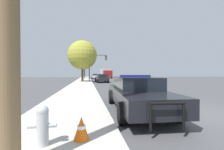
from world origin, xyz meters
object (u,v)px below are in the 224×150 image
car_background_midblock (102,78)px  traffic_light (96,62)px  tree_sidewalk_far (85,59)px  tree_sidewalk_mid (82,55)px  fire_hydrant (43,124)px  police_car (136,92)px  box_truck (106,73)px  traffic_cone (81,128)px  car_background_distant (95,76)px

car_background_midblock → traffic_light: bearing=98.6°
tree_sidewalk_far → tree_sidewalk_mid: 16.57m
fire_hydrant → car_background_midblock: bearing=81.4°
police_car → box_truck: 40.74m
police_car → box_truck: (3.75, 40.56, 0.82)m
car_background_midblock → traffic_cone: bearing=-100.8°
traffic_cone → police_car: bearing=51.8°
police_car → car_background_midblock: 18.85m
police_car → car_background_distant: bearing=-86.9°
police_car → car_background_distant: size_ratio=1.31×
car_background_distant → car_background_midblock: car_background_midblock is taller
traffic_cone → box_truck: bearing=82.2°
box_truck → tree_sidewalk_far: tree_sidewalk_far is taller
police_car → tree_sidewalk_far: size_ratio=0.66×
traffic_light → traffic_cone: size_ratio=9.98×
tree_sidewalk_mid → fire_hydrant: bearing=-90.1°
police_car → traffic_cone: size_ratio=10.84×
car_background_distant → tree_sidewalk_mid: size_ratio=0.58×
traffic_light → box_truck: (4.09, 18.60, -2.03)m
car_background_midblock → tree_sidewalk_far: 18.66m
police_car → traffic_light: size_ratio=1.09×
police_car → traffic_cone: police_car is taller
car_background_distant → traffic_cone: car_background_distant is taller
fire_hydrant → car_background_midblock: car_background_midblock is taller
car_background_distant → tree_sidewalk_far: bearing=157.3°
traffic_light → tree_sidewalk_mid: (-2.52, -1.90, 1.03)m
traffic_light → box_truck: 19.16m
car_background_midblock → traffic_cone: car_background_midblock is taller
car_background_midblock → box_truck: (3.39, 21.71, 0.83)m
police_car → traffic_cone: (-2.17, -2.75, -0.37)m
box_truck → tree_sidewalk_far: (-6.54, -3.95, 3.93)m
box_truck → tree_sidewalk_mid: bearing=68.7°
tree_sidewalk_mid → traffic_cone: (0.69, -22.81, -4.25)m
fire_hydrant → traffic_light: size_ratio=0.16×
tree_sidewalk_far → tree_sidewalk_mid: bearing=-90.2°
fire_hydrant → tree_sidewalk_mid: tree_sidewalk_mid is taller
car_background_midblock → traffic_cone: (-2.53, -21.59, -0.36)m
fire_hydrant → tree_sidewalk_far: 39.81m
tree_sidewalk_mid → car_background_midblock: bearing=-20.6°
fire_hydrant → traffic_cone: (0.75, 0.15, -0.18)m
car_background_distant → tree_sidewalk_far: (-2.89, 1.27, 4.79)m
box_truck → traffic_cone: box_truck is taller
car_background_midblock → tree_sidewalk_mid: tree_sidewalk_mid is taller
fire_hydrant → tree_sidewalk_far: tree_sidewalk_far is taller
car_background_distant → box_truck: (3.65, 5.22, 0.86)m
fire_hydrant → tree_sidewalk_mid: bearing=89.9°
fire_hydrant → box_truck: bearing=81.3°
fire_hydrant → traffic_light: (2.58, 24.85, 3.04)m
box_truck → tree_sidewalk_far: 8.59m
tree_sidewalk_far → box_truck: bearing=31.1°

